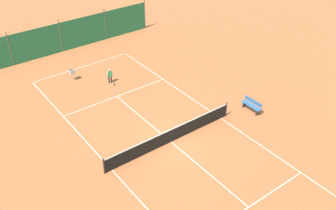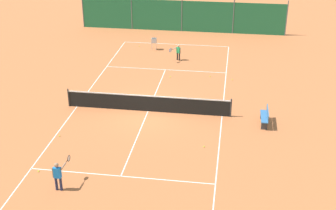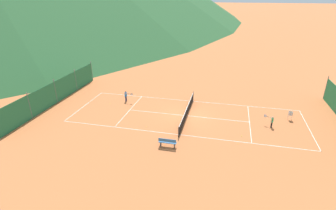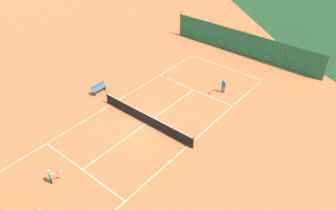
% 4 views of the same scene
% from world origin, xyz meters
% --- Properties ---
extents(ground_plane, '(600.00, 600.00, 0.00)m').
position_xyz_m(ground_plane, '(0.00, 0.00, 0.00)').
color(ground_plane, '#BC6638').
extents(court_line_markings, '(8.25, 23.85, 0.01)m').
position_xyz_m(court_line_markings, '(0.00, 0.00, 0.00)').
color(court_line_markings, white).
rests_on(court_line_markings, ground).
extents(tennis_net, '(9.18, 0.08, 1.06)m').
position_xyz_m(tennis_net, '(0.00, 0.00, 0.50)').
color(tennis_net, '#2D2D2D').
rests_on(tennis_net, ground).
extents(windscreen_fence_near, '(17.28, 0.08, 2.90)m').
position_xyz_m(windscreen_fence_near, '(-0.00, -15.50, 1.31)').
color(windscreen_fence_near, '#236B42').
rests_on(windscreen_fence_near, ground).
extents(player_far_baseline, '(0.74, 0.85, 1.15)m').
position_xyz_m(player_far_baseline, '(-0.59, -8.34, 0.67)').
color(player_far_baseline, black).
rests_on(player_far_baseline, ground).
extents(player_far_service, '(0.46, 1.06, 1.31)m').
position_xyz_m(player_far_service, '(2.28, 7.70, 0.76)').
color(player_far_service, '#23284C').
rests_on(player_far_service, ground).
extents(tennis_ball_alley_right, '(0.07, 0.07, 0.07)m').
position_xyz_m(tennis_ball_alley_right, '(-0.52, -5.12, 0.03)').
color(tennis_ball_alley_right, '#CCE033').
rests_on(tennis_ball_alley_right, ground).
extents(tennis_ball_service_box, '(0.07, 0.07, 0.07)m').
position_xyz_m(tennis_ball_service_box, '(-4.53, -5.23, 0.03)').
color(tennis_ball_service_box, '#CCE033').
rests_on(tennis_ball_service_box, ground).
extents(tennis_ball_by_net_left, '(0.07, 0.07, 0.07)m').
position_xyz_m(tennis_ball_by_net_left, '(3.66, 6.61, 0.03)').
color(tennis_ball_by_net_left, '#CCE033').
rests_on(tennis_ball_by_net_left, ground).
extents(tennis_ball_alley_left, '(0.07, 0.07, 0.07)m').
position_xyz_m(tennis_ball_alley_left, '(2.75, -10.94, 0.03)').
color(tennis_ball_alley_left, '#CCE033').
rests_on(tennis_ball_alley_left, ground).
extents(tennis_ball_by_net_right, '(0.07, 0.07, 0.07)m').
position_xyz_m(tennis_ball_by_net_right, '(-3.08, -5.56, 0.03)').
color(tennis_ball_by_net_right, '#CCE033').
rests_on(tennis_ball_by_net_right, ground).
extents(tennis_ball_far_corner, '(0.07, 0.07, 0.07)m').
position_xyz_m(tennis_ball_far_corner, '(3.87, 3.44, 0.03)').
color(tennis_ball_far_corner, '#CCE033').
rests_on(tennis_ball_far_corner, ground).
extents(tennis_ball_mid_court, '(0.07, 0.07, 0.07)m').
position_xyz_m(tennis_ball_mid_court, '(-3.39, 3.43, 0.03)').
color(tennis_ball_mid_court, '#CCE033').
rests_on(tennis_ball_mid_court, ground).
extents(ball_hopper, '(0.36, 0.36, 0.89)m').
position_xyz_m(ball_hopper, '(1.47, -10.41, 0.65)').
color(ball_hopper, '#B7B7BC').
rests_on(ball_hopper, ground).
extents(courtside_bench, '(0.36, 1.50, 0.84)m').
position_xyz_m(courtside_bench, '(-6.34, 0.59, 0.45)').
color(courtside_bench, '#336699').
rests_on(courtside_bench, ground).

